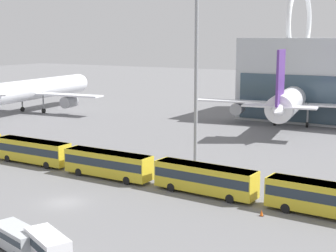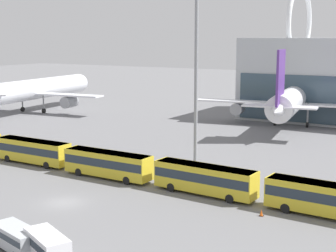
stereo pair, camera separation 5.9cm
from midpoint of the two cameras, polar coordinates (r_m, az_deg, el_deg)
The scene contains 11 objects.
ground_plane at distance 57.33m, azimuth -11.41°, elevation -8.32°, with size 440.00×440.00×0.00m, color slate.
airliner_at_gate_near at distance 126.46m, azimuth -14.62°, elevation 3.95°, with size 37.28×41.11×15.90m.
airliner_at_gate_far at distance 105.81m, azimuth 13.64°, elevation 2.90°, with size 39.29×42.19×15.62m.
shuttle_bus_2 at distance 75.00m, azimuth -14.76°, elevation -2.58°, with size 12.29×2.72×3.36m.
shuttle_bus_3 at distance 65.62m, azimuth -6.67°, elevation -4.07°, with size 12.30×2.75×3.36m.
shuttle_bus_4 at distance 58.57m, azimuth 4.14°, elevation -5.74°, with size 12.40×3.24×3.36m.
shuttle_bus_5 at distance 53.73m, azimuth 17.25°, elevation -7.61°, with size 12.39×3.15×3.36m.
service_van_foreground at distance 42.70m, azimuth -13.20°, elevation -12.82°, with size 5.37×3.89×2.40m.
service_van_crossing at distance 45.61m, azimuth -16.37°, elevation -11.70°, with size 5.66×3.42×2.06m.
floodlight_mast at distance 71.81m, azimuth 3.22°, elevation 12.06°, with size 3.10×3.10×27.65m.
traffic_cone_0 at distance 52.93m, azimuth 10.34°, elevation -9.44°, with size 0.45×0.45×0.68m.
Camera 2 is at (37.22, -39.87, 17.65)m, focal length 55.00 mm.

